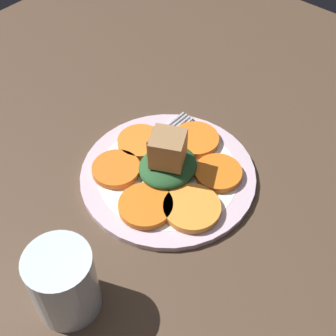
{
  "coord_description": "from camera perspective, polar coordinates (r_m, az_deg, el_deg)",
  "views": [
    {
      "loc": [
        34.96,
        30.35,
        56.05
      ],
      "look_at": [
        0.0,
        0.0,
        4.1
      ],
      "focal_mm": 50.0,
      "sensor_mm": 36.0,
      "label": 1
    }
  ],
  "objects": [
    {
      "name": "center_pile",
      "position": [
        0.68,
        -0.15,
        1.27
      ],
      "size": [
        9.18,
        8.26,
        7.51
      ],
      "color": "#235128",
      "rests_on": "plate"
    },
    {
      "name": "water_glass",
      "position": [
        0.57,
        -12.6,
        -13.48
      ],
      "size": [
        7.83,
        7.83,
        10.02
      ],
      "color": "silver",
      "rests_on": "table_slab"
    },
    {
      "name": "carrot_slice_0",
      "position": [
        0.7,
        6.12,
        -0.59
      ],
      "size": [
        7.14,
        7.14,
        1.03
      ],
      "primitive_type": "cylinder",
      "color": "orange",
      "rests_on": "plate"
    },
    {
      "name": "carrot_slice_5",
      "position": [
        0.66,
        2.94,
        -4.88
      ],
      "size": [
        8.14,
        8.14,
        1.03
      ],
      "primitive_type": "cylinder",
      "color": "orange",
      "rests_on": "plate"
    },
    {
      "name": "plate",
      "position": [
        0.71,
        0.0,
        -0.85
      ],
      "size": [
        26.46,
        26.46,
        1.05
      ],
      "color": "silver",
      "rests_on": "table_slab"
    },
    {
      "name": "carrot_slice_4",
      "position": [
        0.66,
        -2.74,
        -4.61
      ],
      "size": [
        7.76,
        7.76,
        1.03
      ],
      "primitive_type": "cylinder",
      "color": "orange",
      "rests_on": "plate"
    },
    {
      "name": "carrot_slice_1",
      "position": [
        0.75,
        3.37,
        3.5
      ],
      "size": [
        7.47,
        7.47,
        1.03
      ],
      "primitive_type": "cylinder",
      "color": "orange",
      "rests_on": "plate"
    },
    {
      "name": "fork",
      "position": [
        0.74,
        -2.06,
        2.8
      ],
      "size": [
        19.46,
        2.34,
        0.4
      ],
      "rotation": [
        0.0,
        0.0,
        -0.0
      ],
      "color": "#B2B2B7",
      "rests_on": "plate"
    },
    {
      "name": "carrot_slice_2",
      "position": [
        0.74,
        -3.39,
        3.21
      ],
      "size": [
        7.21,
        7.21,
        1.03
      ],
      "primitive_type": "cylinder",
      "color": "orange",
      "rests_on": "plate"
    },
    {
      "name": "carrot_slice_3",
      "position": [
        0.71,
        -6.34,
        -0.13
      ],
      "size": [
        7.28,
        7.28,
        1.03
      ],
      "primitive_type": "cylinder",
      "color": "orange",
      "rests_on": "plate"
    },
    {
      "name": "table_slab",
      "position": [
        0.72,
        0.0,
        -1.64
      ],
      "size": [
        120.0,
        120.0,
        2.0
      ],
      "primitive_type": "cube",
      "color": "#4C3828",
      "rests_on": "ground"
    }
  ]
}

